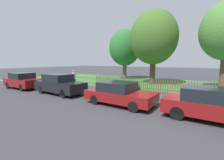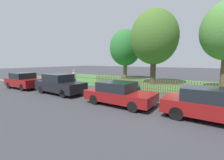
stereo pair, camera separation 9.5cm
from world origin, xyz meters
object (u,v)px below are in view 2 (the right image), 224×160
at_px(parked_car_navy_estate, 119,93).
at_px(pedestrian_near_fence, 74,77).
at_px(covered_motorcycle, 130,85).
at_px(parked_car_black_saloon, 60,84).
at_px(tree_behind_motorcycle, 154,37).
at_px(tree_nearest_kerb, 125,48).
at_px(parked_car_red_compact, 208,104).
at_px(parked_car_silver_hatchback, 24,81).

bearing_deg(parked_car_navy_estate, pedestrian_near_fence, 158.92).
height_order(covered_motorcycle, pedestrian_near_fence, pedestrian_near_fence).
height_order(parked_car_black_saloon, tree_behind_motorcycle, tree_behind_motorcycle).
relative_size(parked_car_navy_estate, pedestrian_near_fence, 2.42).
xyz_separation_m(parked_car_navy_estate, tree_nearest_kerb, (-5.81, 11.96, 3.81)).
bearing_deg(tree_nearest_kerb, pedestrian_near_fence, -95.86).
bearing_deg(parked_car_red_compact, tree_behind_motorcycle, 121.70).
bearing_deg(pedestrian_near_fence, parked_car_black_saloon, 55.25).
height_order(covered_motorcycle, tree_nearest_kerb, tree_nearest_kerb).
distance_m(parked_car_black_saloon, tree_nearest_kerb, 12.46).
xyz_separation_m(parked_car_navy_estate, covered_motorcycle, (-0.91, 3.34, -0.07)).
bearing_deg(parked_car_red_compact, tree_nearest_kerb, 132.20).
height_order(parked_car_silver_hatchback, parked_car_red_compact, parked_car_silver_hatchback).
relative_size(tree_behind_motorcycle, pedestrian_near_fence, 4.73).
distance_m(parked_car_black_saloon, parked_car_red_compact, 9.91).
distance_m(parked_car_navy_estate, tree_nearest_kerb, 13.83).
bearing_deg(covered_motorcycle, tree_nearest_kerb, 125.26).
relative_size(parked_car_silver_hatchback, tree_behind_motorcycle, 0.48).
bearing_deg(parked_car_red_compact, parked_car_silver_hatchback, -177.71).
distance_m(parked_car_navy_estate, pedestrian_near_fence, 7.32).
xyz_separation_m(tree_nearest_kerb, pedestrian_near_fence, (-0.94, -9.11, -3.51)).
distance_m(parked_car_silver_hatchback, covered_motorcycle, 10.02).
bearing_deg(tree_behind_motorcycle, parked_car_red_compact, -59.90).
bearing_deg(parked_car_navy_estate, tree_nearest_kerb, 117.71).
bearing_deg(parked_car_red_compact, pedestrian_near_fence, 167.21).
bearing_deg(parked_car_navy_estate, parked_car_red_compact, 1.42).
distance_m(tree_nearest_kerb, tree_behind_motorcycle, 5.86).
distance_m(parked_car_silver_hatchback, parked_car_navy_estate, 10.29).
height_order(parked_car_navy_estate, pedestrian_near_fence, pedestrian_near_fence).
bearing_deg(tree_nearest_kerb, parked_car_black_saloon, -88.27).
bearing_deg(covered_motorcycle, parked_car_silver_hatchback, -153.60).
bearing_deg(parked_car_silver_hatchback, pedestrian_near_fence, 40.46).
bearing_deg(pedestrian_near_fence, tree_behind_motorcycle, 166.27).
bearing_deg(pedestrian_near_fence, parked_car_silver_hatchback, -18.95).
bearing_deg(parked_car_navy_estate, covered_motorcycle, 107.05).
height_order(parked_car_silver_hatchback, tree_behind_motorcycle, tree_behind_motorcycle).
xyz_separation_m(covered_motorcycle, tree_nearest_kerb, (-4.90, 8.61, 3.87)).
relative_size(parked_car_black_saloon, tree_nearest_kerb, 0.62).
bearing_deg(pedestrian_near_fence, tree_nearest_kerb, -155.57).
relative_size(parked_car_black_saloon, parked_car_navy_estate, 1.06).
height_order(parked_car_black_saloon, parked_car_red_compact, parked_car_black_saloon).
height_order(covered_motorcycle, tree_behind_motorcycle, tree_behind_motorcycle).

